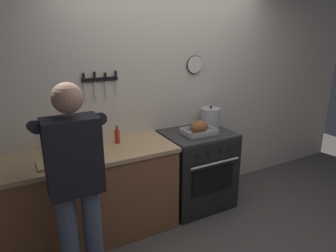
# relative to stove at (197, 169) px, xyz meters

# --- Properties ---
(wall_back) EXTENTS (6.00, 0.13, 2.60)m
(wall_back) POSITION_rel_stove_xyz_m (-0.22, 0.36, 0.85)
(wall_back) COLOR beige
(wall_back) RESTS_ON ground
(counter_block) EXTENTS (2.03, 0.65, 0.90)m
(counter_block) POSITION_rel_stove_xyz_m (-1.42, 0.00, 0.00)
(counter_block) COLOR brown
(counter_block) RESTS_ON ground
(stove) EXTENTS (0.76, 0.67, 0.90)m
(stove) POSITION_rel_stove_xyz_m (0.00, 0.00, 0.00)
(stove) COLOR black
(stove) RESTS_ON ground
(person_cook) EXTENTS (0.51, 0.63, 1.66)m
(person_cook) POSITION_rel_stove_xyz_m (-1.46, -0.59, 0.50)
(person_cook) COLOR #4C566B
(person_cook) RESTS_ON ground
(roasting_pan) EXTENTS (0.35, 0.26, 0.16)m
(roasting_pan) POSITION_rel_stove_xyz_m (-0.03, -0.06, 0.52)
(roasting_pan) COLOR #B7B7BC
(roasting_pan) RESTS_ON stove
(stock_pot) EXTENTS (0.23, 0.23, 0.25)m
(stock_pot) POSITION_rel_stove_xyz_m (0.26, 0.13, 0.56)
(stock_pot) COLOR #B7B7BC
(stock_pot) RESTS_ON stove
(cutting_board) EXTENTS (0.36, 0.24, 0.02)m
(cutting_board) POSITION_rel_stove_xyz_m (-1.51, -0.12, 0.46)
(cutting_board) COLOR tan
(cutting_board) RESTS_ON counter_block
(bottle_vinegar) EXTENTS (0.07, 0.07, 0.25)m
(bottle_vinegar) POSITION_rel_stove_xyz_m (-1.42, 0.16, 0.56)
(bottle_vinegar) COLOR #997F4C
(bottle_vinegar) RESTS_ON counter_block
(bottle_olive_oil) EXTENTS (0.07, 0.07, 0.27)m
(bottle_olive_oil) POSITION_rel_stove_xyz_m (-1.49, 0.09, 0.56)
(bottle_olive_oil) COLOR #385623
(bottle_olive_oil) RESTS_ON counter_block
(bottle_soy_sauce) EXTENTS (0.05, 0.05, 0.22)m
(bottle_soy_sauce) POSITION_rel_stove_xyz_m (-1.31, 0.08, 0.54)
(bottle_soy_sauce) COLOR black
(bottle_soy_sauce) RESTS_ON counter_block
(bottle_hot_sauce) EXTENTS (0.05, 0.05, 0.18)m
(bottle_hot_sauce) POSITION_rel_stove_xyz_m (-0.91, 0.11, 0.53)
(bottle_hot_sauce) COLOR red
(bottle_hot_sauce) RESTS_ON counter_block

